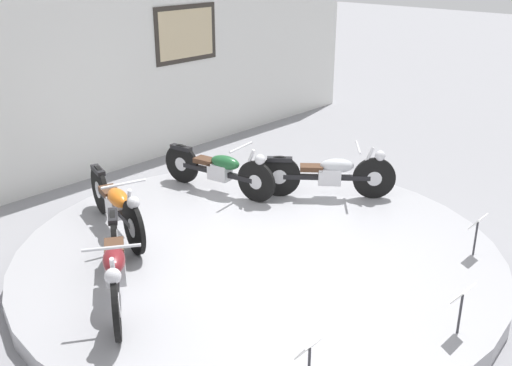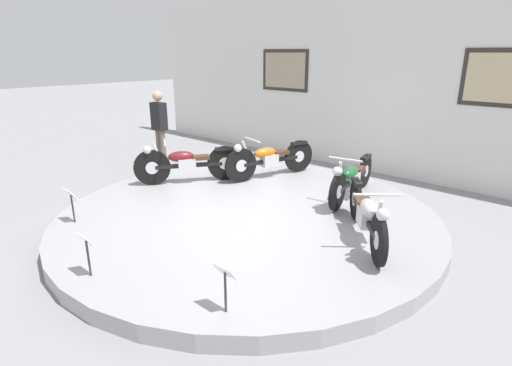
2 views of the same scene
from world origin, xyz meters
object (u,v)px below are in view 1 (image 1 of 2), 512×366
object	(u,v)px
motorcycle_orange	(116,204)
info_placard_front_left	(310,354)
motorcycle_green	(220,168)
motorcycle_silver	(330,173)
motorcycle_maroon	(115,265)
info_placard_front_right	(477,227)
info_placard_front_centre	(462,299)

from	to	relation	value
motorcycle_orange	info_placard_front_left	distance (m)	3.64
motorcycle_green	motorcycle_orange	bearing A→B (deg)	179.85
motorcycle_silver	info_placard_front_left	world-z (taller)	motorcycle_silver
motorcycle_silver	motorcycle_orange	bearing A→B (deg)	154.68
motorcycle_maroon	motorcycle_orange	world-z (taller)	motorcycle_maroon
motorcycle_green	motorcycle_silver	xyz separation A→B (m)	(0.93, -1.29, 0.00)
info_placard_front_left	info_placard_front_right	xyz separation A→B (m)	(3.15, 0.00, 0.00)
motorcycle_maroon	info_placard_front_left	xyz separation A→B (m)	(0.25, -2.29, -0.03)
motorcycle_orange	info_placard_front_left	bearing A→B (deg)	-100.67
motorcycle_silver	info_placard_front_left	distance (m)	4.10
motorcycle_maroon	info_placard_front_left	distance (m)	2.30
info_placard_front_centre	motorcycle_maroon	bearing A→B (deg)	122.79
motorcycle_orange	motorcycle_maroon	bearing A→B (deg)	-125.57
motorcycle_maroon	info_placard_front_centre	size ratio (longest dim) A/B	3.30
motorcycle_orange	motorcycle_green	bearing A→B (deg)	-0.15
motorcycle_green	info_placard_front_centre	xyz separation A→B (m)	(-0.90, -4.12, -0.00)
motorcycle_silver	info_placard_front_left	xyz separation A→B (m)	(-3.40, -2.28, -0.01)
motorcycle_orange	motorcycle_green	world-z (taller)	motorcycle_orange
info_placard_front_centre	info_placard_front_right	xyz separation A→B (m)	(1.57, 0.55, 0.00)
motorcycle_orange	info_placard_front_right	size ratio (longest dim) A/B	3.77
motorcycle_maroon	motorcycle_orange	bearing A→B (deg)	54.43
info_placard_front_right	info_placard_front_left	bearing A→B (deg)	180.00
motorcycle_orange	motorcycle_green	distance (m)	1.80
motorcycle_maroon	motorcycle_silver	distance (m)	3.65
motorcycle_orange	info_placard_front_left	xyz separation A→B (m)	(-0.67, -3.58, -0.02)
motorcycle_green	motorcycle_silver	bearing A→B (deg)	-54.07
motorcycle_maroon	info_placard_front_left	bearing A→B (deg)	-83.77
motorcycle_silver	info_placard_front_right	xyz separation A→B (m)	(-0.25, -2.28, -0.01)
motorcycle_orange	info_placard_front_right	world-z (taller)	motorcycle_orange
motorcycle_silver	info_placard_front_right	world-z (taller)	motorcycle_silver
motorcycle_silver	info_placard_front_right	distance (m)	2.30
info_placard_front_right	info_placard_front_centre	bearing A→B (deg)	-160.85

